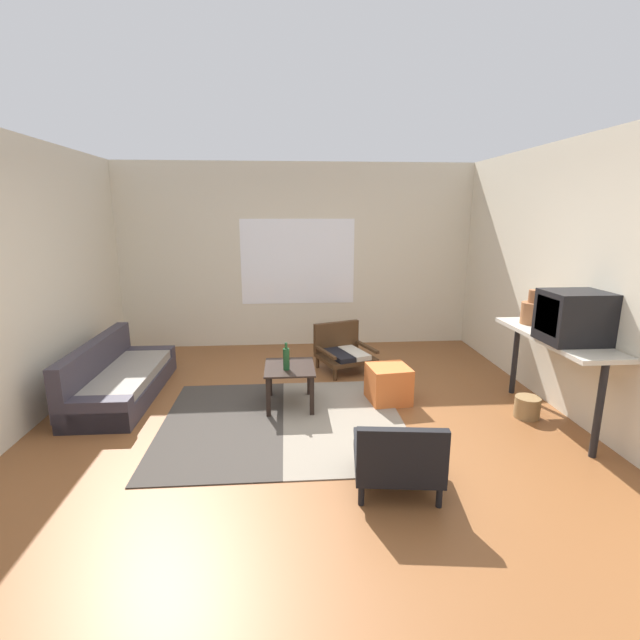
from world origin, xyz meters
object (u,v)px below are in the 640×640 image
Objects in this scene: couch at (118,379)px; clay_vase at (532,311)px; armchair_by_window at (343,349)px; coffee_table at (290,374)px; ottoman_orange at (388,384)px; glass_bottle at (286,358)px; wicker_basket at (527,407)px; console_shelf at (555,345)px; crt_television at (575,317)px; armchair_striped_foreground at (398,458)px.

clay_vase reaches higher than couch.
clay_vase is at bearing -33.37° from armchair_by_window.
coffee_table is at bearing -11.52° from couch.
glass_bottle reaches higher than ottoman_orange.
console_shelf is at bearing -24.80° from wicker_basket.
console_shelf is 2.59m from glass_bottle.
armchair_by_window is 2.83× the size of glass_bottle.
coffee_table is 2.48× the size of wicker_basket.
ottoman_orange is at bearing -71.44° from armchair_by_window.
armchair_by_window is 1.92× the size of ottoman_orange.
coffee_table is 2.73m from crt_television.
couch is 3.46× the size of crt_television.
coffee_table is 0.23m from glass_bottle.
console_shelf is (2.51, -0.54, 0.43)m from coffee_table.
clay_vase is (4.39, -0.47, 0.80)m from couch.
armchair_striped_foreground is 1.64m from ottoman_orange.
couch is at bearing 143.37° from armchair_striped_foreground.
crt_television reaches higher than coffee_table.
crt_television is at bearing -15.12° from glass_bottle.
clay_vase is 0.98m from wicker_basket.
armchair_by_window is 2.50m from console_shelf.
coffee_table is 2.60m from console_shelf.
armchair_by_window is 1.52× the size of crt_television.
wicker_basket is (-0.16, 0.31, -0.99)m from crt_television.
ottoman_orange is 1.47× the size of glass_bottle.
glass_bottle reaches higher than coffee_table.
coffee_table is 1.45× the size of ottoman_orange.
couch reaches higher than wicker_basket.
clay_vase is at bearing -6.16° from couch.
ottoman_orange is 1.39m from wicker_basket.
crt_television reaches higher than console_shelf.
crt_television is at bearing -90.26° from clay_vase.
armchair_by_window reaches higher than wicker_basket.
couch is 2.27× the size of armchair_by_window.
armchair_by_window is 2.69m from armchair_striped_foreground.
coffee_table is at bearing 177.95° from clay_vase.
armchair_by_window is at bearing 57.79° from coffee_table.
ottoman_orange is at bearing 158.55° from console_shelf.
clay_vase reaches higher than coffee_table.
wicker_basket is (2.38, -0.37, -0.44)m from glass_bottle.
armchair_by_window is 2.74m from crt_television.
console_shelf is 6.20× the size of wicker_basket.
glass_bottle is (-0.80, 1.49, 0.29)m from armchair_striped_foreground.
armchair_by_window is at bearing 137.79° from console_shelf.
ottoman_orange is (0.29, 1.61, -0.06)m from armchair_striped_foreground.
crt_television reaches higher than clay_vase.
glass_bottle is at bearing -109.03° from coffee_table.
coffee_table is 1.07m from ottoman_orange.
armchair_by_window is at bearing 15.62° from couch.
coffee_table is 1.71× the size of clay_vase.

